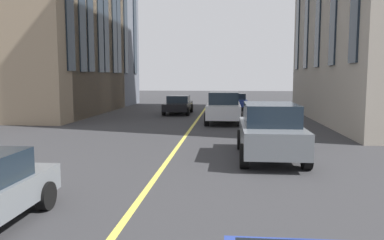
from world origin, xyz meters
name	(u,v)px	position (x,y,z in m)	size (l,w,h in m)	color
lane_centre_line	(185,137)	(20.00, 0.00, 0.00)	(80.00, 0.16, 0.01)	#D8C64C
car_blue_oncoming	(236,101)	(36.05, -2.68, 0.70)	(4.40, 1.95, 1.37)	navy
car_grey_trailing	(270,130)	(15.54, -3.43, 0.97)	(4.70, 2.14, 1.88)	slate
car_silver_parked_a	(224,107)	(25.65, -1.73, 0.97)	(4.70, 2.14, 1.88)	#B7BABF
car_black_far	(178,104)	(31.21, 1.76, 0.70)	(4.40, 1.95, 1.37)	black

